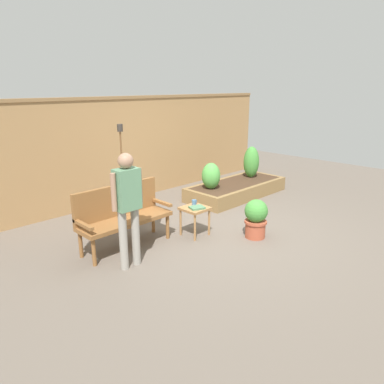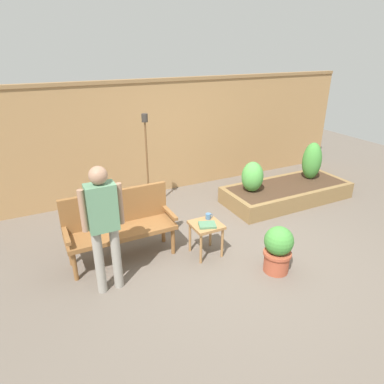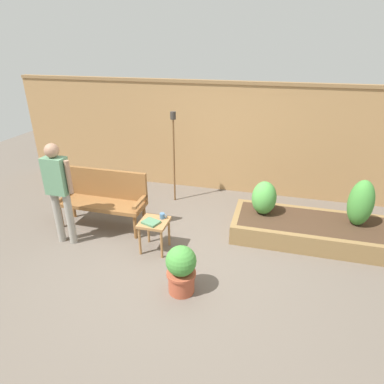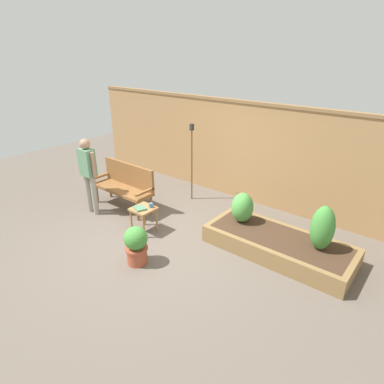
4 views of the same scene
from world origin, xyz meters
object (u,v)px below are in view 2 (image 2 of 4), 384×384
(potted_boxwood, at_px, (278,248))
(book_on_table, at_px, (207,225))
(shrub_far_corner, at_px, (312,161))
(tiki_torch, at_px, (146,146))
(shrub_near_bench, at_px, (252,177))
(garden_bench, at_px, (119,221))
(cup_on_table, at_px, (208,216))
(side_table, at_px, (206,229))
(person_by_bench, at_px, (103,220))

(potted_boxwood, bearing_deg, book_on_table, 133.30)
(book_on_table, bearing_deg, shrub_far_corner, 39.88)
(potted_boxwood, distance_m, tiki_torch, 2.70)
(tiki_torch, bearing_deg, shrub_near_bench, -21.81)
(shrub_far_corner, bearing_deg, shrub_near_bench, 180.00)
(garden_bench, height_order, shrub_far_corner, shrub_far_corner)
(shrub_near_bench, relative_size, shrub_far_corner, 0.75)
(cup_on_table, relative_size, shrub_near_bench, 0.20)
(potted_boxwood, relative_size, tiki_torch, 0.37)
(garden_bench, bearing_deg, shrub_near_bench, 11.16)
(potted_boxwood, xyz_separation_m, tiki_torch, (-0.85, 2.42, 0.83))
(garden_bench, relative_size, potted_boxwood, 2.27)
(garden_bench, relative_size, book_on_table, 6.40)
(shrub_near_bench, bearing_deg, side_table, -146.06)
(potted_boxwood, height_order, shrub_near_bench, shrub_near_bench)
(person_by_bench, bearing_deg, side_table, 5.79)
(garden_bench, height_order, shrub_near_bench, garden_bench)
(shrub_far_corner, bearing_deg, cup_on_table, -162.28)
(cup_on_table, relative_size, shrub_far_corner, 0.15)
(garden_bench, xyz_separation_m, shrub_far_corner, (3.92, 0.50, 0.12))
(side_table, height_order, tiki_torch, tiki_torch)
(shrub_far_corner, xyz_separation_m, tiki_torch, (-3.08, 0.68, 0.51))
(cup_on_table, height_order, book_on_table, cup_on_table)
(tiki_torch, distance_m, person_by_bench, 2.16)
(shrub_far_corner, height_order, tiki_torch, tiki_torch)
(potted_boxwood, bearing_deg, shrub_far_corner, 38.01)
(tiki_torch, xyz_separation_m, person_by_bench, (-1.15, -1.81, -0.23))
(potted_boxwood, bearing_deg, tiki_torch, 109.44)
(side_table, distance_m, person_by_bench, 1.49)
(shrub_near_bench, height_order, shrub_far_corner, shrub_far_corner)
(side_table, height_order, shrub_far_corner, shrub_far_corner)
(shrub_far_corner, bearing_deg, garden_bench, -172.73)
(side_table, bearing_deg, tiki_torch, 97.70)
(tiki_torch, relative_size, person_by_bench, 1.09)
(potted_boxwood, xyz_separation_m, shrub_near_bench, (0.84, 1.74, 0.23))
(book_on_table, xyz_separation_m, person_by_bench, (-1.36, -0.08, 0.44))
(shrub_near_bench, bearing_deg, potted_boxwood, -115.87)
(book_on_table, height_order, shrub_near_bench, shrub_near_bench)
(book_on_table, relative_size, shrub_far_corner, 0.31)
(potted_boxwood, relative_size, shrub_far_corner, 0.88)
(book_on_table, xyz_separation_m, shrub_far_corner, (2.88, 1.05, 0.16))
(shrub_far_corner, bearing_deg, tiki_torch, 167.56)
(cup_on_table, bearing_deg, shrub_far_corner, 17.72)
(side_table, xyz_separation_m, book_on_table, (-0.02, -0.06, 0.10))
(book_on_table, height_order, shrub_far_corner, shrub_far_corner)
(side_table, distance_m, cup_on_table, 0.19)
(book_on_table, xyz_separation_m, potted_boxwood, (0.65, -0.69, -0.16))
(garden_bench, height_order, person_by_bench, person_by_bench)
(tiki_torch, bearing_deg, person_by_bench, -122.48)
(person_by_bench, bearing_deg, shrub_near_bench, 21.64)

